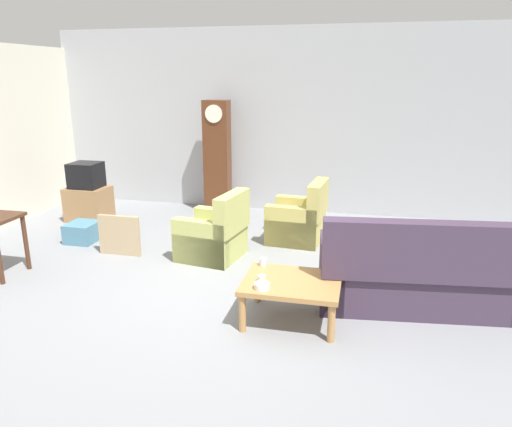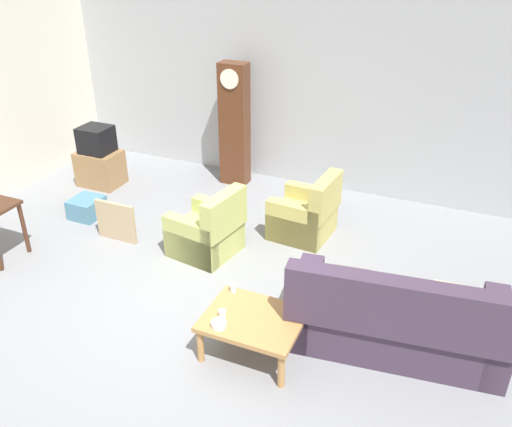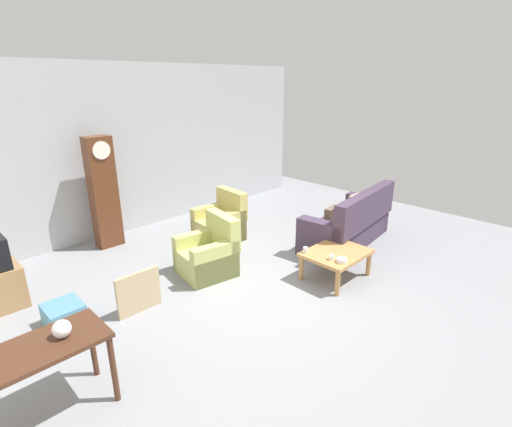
% 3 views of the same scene
% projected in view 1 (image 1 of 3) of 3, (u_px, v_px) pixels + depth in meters
% --- Properties ---
extents(ground_plane, '(10.40, 10.40, 0.00)m').
position_uv_depth(ground_plane, '(225.00, 289.00, 5.51)').
color(ground_plane, gray).
extents(garage_door_wall, '(8.40, 0.16, 3.20)m').
position_uv_depth(garage_door_wall, '(281.00, 122.00, 8.43)').
color(garage_door_wall, '#ADAFB5').
rests_on(garage_door_wall, ground_plane).
extents(couch_floral, '(2.19, 1.12, 1.04)m').
position_uv_depth(couch_floral, '(421.00, 277.00, 4.99)').
color(couch_floral, '#423347').
rests_on(couch_floral, ground_plane).
extents(armchair_olive_near, '(0.90, 0.87, 0.92)m').
position_uv_depth(armchair_olive_near, '(214.00, 236.00, 6.40)').
color(armchair_olive_near, '#B7BC66').
rests_on(armchair_olive_near, ground_plane).
extents(armchair_olive_far, '(0.85, 0.82, 0.92)m').
position_uv_depth(armchair_olive_far, '(299.00, 221.00, 7.05)').
color(armchair_olive_far, tan).
rests_on(armchair_olive_far, ground_plane).
extents(coffee_table_wood, '(0.96, 0.76, 0.43)m').
position_uv_depth(coffee_table_wood, '(292.00, 286.00, 4.72)').
color(coffee_table_wood, '#B27F47').
rests_on(coffee_table_wood, ground_plane).
extents(grandfather_clock, '(0.44, 0.30, 1.99)m').
position_uv_depth(grandfather_clock, '(217.00, 158.00, 8.35)').
color(grandfather_clock, '#562D19').
rests_on(grandfather_clock, ground_plane).
extents(tv_stand_cabinet, '(0.68, 0.52, 0.57)m').
position_uv_depth(tv_stand_cabinet, '(89.00, 204.00, 8.09)').
color(tv_stand_cabinet, '#997047').
rests_on(tv_stand_cabinet, ground_plane).
extents(tv_crt, '(0.48, 0.44, 0.42)m').
position_uv_depth(tv_crt, '(86.00, 175.00, 7.95)').
color(tv_crt, black).
rests_on(tv_crt, tv_stand_cabinet).
extents(framed_picture_leaning, '(0.60, 0.05, 0.56)m').
position_uv_depth(framed_picture_leaning, '(119.00, 235.00, 6.51)').
color(framed_picture_leaning, tan).
rests_on(framed_picture_leaning, ground_plane).
extents(storage_box_blue, '(0.42, 0.45, 0.29)m').
position_uv_depth(storage_box_blue, '(83.00, 232.00, 7.07)').
color(storage_box_blue, teal).
rests_on(storage_box_blue, ground_plane).
extents(cup_white_porcelain, '(0.08, 0.08, 0.07)m').
position_uv_depth(cup_white_porcelain, '(262.00, 279.00, 4.66)').
color(cup_white_porcelain, white).
rests_on(cup_white_porcelain, coffee_table_wood).
extents(cup_blue_rimmed, '(0.07, 0.07, 0.09)m').
position_uv_depth(cup_blue_rimmed, '(263.00, 262.00, 5.06)').
color(cup_blue_rimmed, silver).
rests_on(cup_blue_rimmed, coffee_table_wood).
extents(bowl_white_stacked, '(0.15, 0.15, 0.06)m').
position_uv_depth(bowl_white_stacked, '(262.00, 286.00, 4.51)').
color(bowl_white_stacked, white).
rests_on(bowl_white_stacked, coffee_table_wood).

